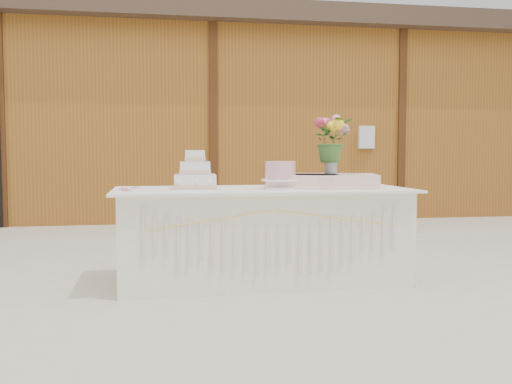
% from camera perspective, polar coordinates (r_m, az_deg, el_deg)
% --- Properties ---
extents(ground, '(80.00, 80.00, 0.00)m').
position_cam_1_polar(ground, '(4.77, 0.63, -8.92)').
color(ground, beige).
rests_on(ground, ground).
extents(barn, '(12.60, 4.60, 3.30)m').
position_cam_1_polar(barn, '(10.61, -5.44, 7.28)').
color(barn, brown).
rests_on(barn, ground).
extents(cake_table, '(2.40, 1.00, 0.77)m').
position_cam_1_polar(cake_table, '(4.69, 0.65, -4.32)').
color(cake_table, white).
rests_on(cake_table, ground).
extents(wedding_cake, '(0.37, 0.37, 0.31)m').
position_cam_1_polar(wedding_cake, '(4.68, -6.10, 1.65)').
color(wedding_cake, white).
rests_on(wedding_cake, cake_table).
extents(pink_cake_stand, '(0.31, 0.31, 0.22)m').
position_cam_1_polar(pink_cake_stand, '(4.58, 2.46, 1.86)').
color(pink_cake_stand, white).
rests_on(pink_cake_stand, cake_table).
extents(satin_runner, '(1.00, 0.74, 0.11)m').
position_cam_1_polar(satin_runner, '(4.77, 6.58, 1.11)').
color(satin_runner, beige).
rests_on(satin_runner, cake_table).
extents(flower_vase, '(0.11, 0.11, 0.15)m').
position_cam_1_polar(flower_vase, '(4.79, 7.50, 2.67)').
color(flower_vase, '#AEAEB2').
rests_on(flower_vase, satin_runner).
extents(bouquet, '(0.39, 0.35, 0.37)m').
position_cam_1_polar(bouquet, '(4.79, 7.53, 5.74)').
color(bouquet, '#3B6A2A').
rests_on(bouquet, flower_vase).
extents(loose_flowers, '(0.28, 0.40, 0.02)m').
position_cam_1_polar(loose_flowers, '(4.63, -12.35, 0.37)').
color(loose_flowers, pink).
rests_on(loose_flowers, cake_table).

